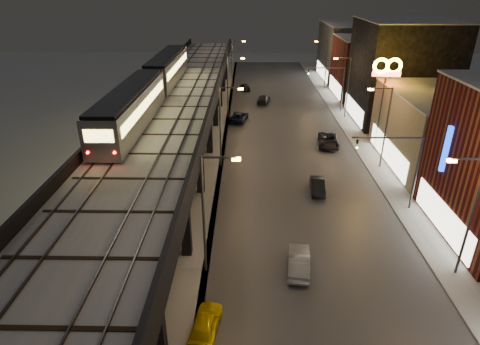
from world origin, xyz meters
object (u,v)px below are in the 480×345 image
object	(u,v)px
subway_train	(152,84)
car_mid_silver	(239,117)
car_near_white	(299,262)
car_mid_dark	(263,100)
car_onc_dark	(328,141)
car_taxi	(205,325)
car_onc_silver	(317,187)
car_far_white	(245,87)

from	to	relation	value
subway_train	car_mid_silver	size ratio (longest dim) A/B	7.49
car_near_white	car_mid_dark	world-z (taller)	car_near_white
car_mid_silver	car_onc_dark	distance (m)	15.02
car_taxi	car_mid_dark	xyz separation A→B (m)	(5.16, 49.42, 0.01)
car_near_white	car_onc_silver	distance (m)	12.23
car_far_white	car_onc_silver	world-z (taller)	car_far_white
subway_train	car_mid_silver	xyz separation A→B (m)	(9.46, 12.10, -7.69)
car_mid_silver	car_mid_dark	bearing A→B (deg)	-100.43
car_mid_dark	car_onc_silver	bearing A→B (deg)	107.41
car_near_white	car_mid_silver	distance (m)	34.16
subway_train	car_onc_silver	xyz separation A→B (m)	(17.61, -9.88, -7.74)
car_mid_silver	car_onc_dark	size ratio (longest dim) A/B	0.92
car_far_white	car_onc_dark	bearing A→B (deg)	96.80
subway_train	car_taxi	distance (m)	29.76
car_mid_silver	car_mid_dark	size ratio (longest dim) A/B	1.09
car_mid_dark	car_far_white	bearing A→B (deg)	-60.27
car_far_white	car_onc_silver	xyz separation A→B (m)	(7.36, -40.72, -0.01)
car_mid_dark	car_onc_silver	world-z (taller)	car_mid_dark
car_onc_dark	car_far_white	bearing A→B (deg)	117.13
car_onc_dark	car_taxi	bearing A→B (deg)	-106.23
car_mid_silver	car_mid_dark	world-z (taller)	car_mid_silver
car_near_white	car_onc_silver	size ratio (longest dim) A/B	1.13
car_near_white	car_onc_silver	bearing A→B (deg)	-98.38
subway_train	car_far_white	world-z (taller)	subway_train
subway_train	car_onc_silver	distance (m)	21.63
car_onc_silver	car_onc_dark	bearing A→B (deg)	79.25
car_near_white	car_onc_dark	size ratio (longest dim) A/B	0.82
subway_train	car_taxi	size ratio (longest dim) A/B	9.63
car_mid_silver	car_onc_dark	xyz separation A→B (m)	(11.44, -9.74, 0.06)
car_near_white	car_onc_dark	world-z (taller)	car_onc_dark
subway_train	car_near_white	distance (m)	27.15
car_mid_silver	car_far_white	world-z (taller)	car_mid_silver
car_mid_dark	car_far_white	size ratio (longest dim) A/B	1.21
subway_train	car_near_white	world-z (taller)	subway_train
car_far_white	car_onc_silver	distance (m)	41.38
car_onc_silver	car_mid_dark	bearing A→B (deg)	101.72
car_taxi	car_far_white	world-z (taller)	car_taxi
subway_train	car_taxi	bearing A→B (deg)	-73.21
car_taxi	car_near_white	distance (m)	8.45
car_mid_dark	car_mid_silver	bearing A→B (deg)	77.79
car_far_white	car_onc_silver	bearing A→B (deg)	86.54
car_onc_silver	car_onc_dark	size ratio (longest dim) A/B	0.72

